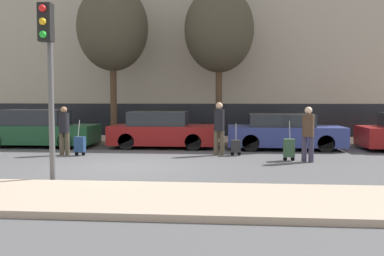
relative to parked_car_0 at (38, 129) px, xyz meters
name	(u,v)px	position (x,y,z in m)	size (l,w,h in m)	color
ground_plane	(125,167)	(4.52, -4.57, -0.66)	(80.00, 80.00, 0.00)	#4C4C4F
sidewalk_near	(75,197)	(4.52, -8.32, -0.60)	(28.00, 2.50, 0.12)	tan
sidewalk_far	(164,140)	(4.52, 2.43, -0.60)	(28.00, 3.00, 0.12)	tan
building_facade	(174,6)	(4.52, 5.80, 5.80)	(28.00, 2.38, 12.96)	#A89E8C
parked_car_0	(38,129)	(0.00, 0.00, 0.00)	(4.33, 1.77, 1.43)	#194728
parked_car_1	(162,131)	(4.80, 0.11, -0.02)	(3.91, 1.88, 1.36)	maroon
parked_car_2	(284,132)	(9.32, -0.02, -0.05)	(4.14, 1.83, 1.29)	navy
pedestrian_left	(64,128)	(1.95, -2.31, 0.23)	(0.35, 0.34, 1.59)	#4C4233
trolley_left	(80,144)	(2.49, -2.39, -0.30)	(0.34, 0.29, 1.16)	navy
pedestrian_center	(219,125)	(7.00, -1.87, 0.32)	(0.35, 0.34, 1.73)	#4C4233
trolley_center	(236,146)	(7.54, -1.94, -0.35)	(0.34, 0.29, 1.05)	#262628
pedestrian_right	(308,131)	(9.61, -3.19, 0.25)	(0.34, 0.34, 1.62)	#383347
trolley_right	(289,148)	(9.11, -2.98, -0.28)	(0.34, 0.29, 1.20)	#335138
traffic_light	(48,57)	(3.46, -6.92, 2.08)	(0.28, 0.47, 3.86)	#515154
parked_bicycle	(191,131)	(5.73, 2.16, -0.17)	(1.77, 0.06, 0.96)	black
bare_tree_near_crossing	(113,28)	(2.31, 2.40, 4.21)	(3.04, 3.04, 6.63)	#4C3826
bare_tree_down_street	(219,30)	(6.87, 2.73, 4.10)	(2.97, 2.97, 6.49)	#4C3826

